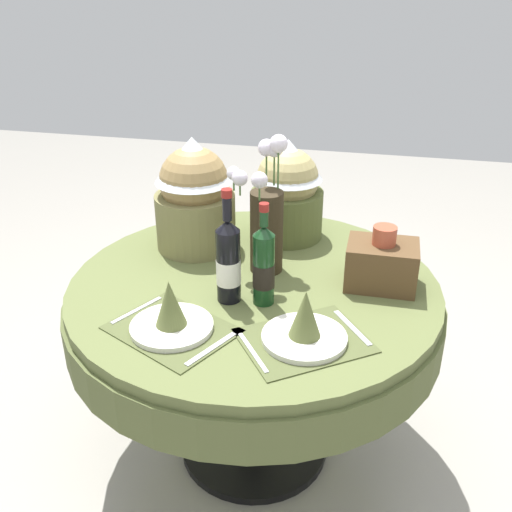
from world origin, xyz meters
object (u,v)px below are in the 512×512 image
(place_setting_left, at_px, (171,316))
(gift_tub_back_centre, at_px, (287,187))
(place_setting_right, at_px, (305,327))
(flower_vase, at_px, (266,217))
(dining_table, at_px, (254,312))
(wine_bottle_centre, at_px, (264,265))
(gift_tub_back_left, at_px, (194,191))
(woven_basket_side_right, at_px, (382,263))
(wine_bottle_left, at_px, (228,261))

(place_setting_left, xyz_separation_m, gift_tub_back_centre, (0.21, 0.71, 0.15))
(place_setting_right, distance_m, flower_vase, 0.47)
(dining_table, bearing_deg, wine_bottle_centre, -64.15)
(gift_tub_back_left, height_order, gift_tub_back_centre, gift_tub_back_left)
(gift_tub_back_centre, height_order, woven_basket_side_right, gift_tub_back_centre)
(flower_vase, bearing_deg, woven_basket_side_right, -3.77)
(place_setting_right, relative_size, gift_tub_back_left, 1.04)
(dining_table, xyz_separation_m, gift_tub_back_left, (-0.27, 0.22, 0.34))
(wine_bottle_left, xyz_separation_m, wine_bottle_centre, (0.11, 0.01, -0.01))
(place_setting_left, relative_size, gift_tub_back_left, 1.02)
(flower_vase, distance_m, gift_tub_back_centre, 0.29)
(place_setting_left, relative_size, place_setting_right, 0.98)
(gift_tub_back_centre, bearing_deg, wine_bottle_left, -99.94)
(place_setting_left, distance_m, flower_vase, 0.49)
(place_setting_left, height_order, gift_tub_back_centre, gift_tub_back_centre)
(woven_basket_side_right, bearing_deg, wine_bottle_centre, -151.20)
(place_setting_right, height_order, wine_bottle_left, wine_bottle_left)
(wine_bottle_centre, distance_m, woven_basket_side_right, 0.40)
(wine_bottle_left, bearing_deg, woven_basket_side_right, 23.54)
(flower_vase, bearing_deg, gift_tub_back_centre, 85.74)
(place_setting_left, relative_size, flower_vase, 0.91)
(dining_table, bearing_deg, gift_tub_back_left, 140.65)
(dining_table, distance_m, wine_bottle_left, 0.29)
(wine_bottle_centre, height_order, gift_tub_back_left, gift_tub_back_left)
(wine_bottle_left, distance_m, gift_tub_back_centre, 0.52)
(place_setting_right, relative_size, woven_basket_side_right, 1.91)
(dining_table, xyz_separation_m, wine_bottle_left, (-0.05, -0.13, 0.26))
(dining_table, distance_m, gift_tub_back_centre, 0.50)
(place_setting_right, bearing_deg, dining_table, 125.43)
(wine_bottle_left, xyz_separation_m, gift_tub_back_left, (-0.22, 0.35, 0.08))
(place_setting_right, distance_m, gift_tub_back_centre, 0.72)
(place_setting_right, height_order, gift_tub_back_centre, gift_tub_back_centre)
(dining_table, relative_size, gift_tub_back_left, 3.02)
(place_setting_right, bearing_deg, wine_bottle_centre, 130.77)
(place_setting_right, relative_size, wine_bottle_left, 1.17)
(gift_tub_back_centre, bearing_deg, dining_table, -95.83)
(gift_tub_back_left, bearing_deg, place_setting_left, -79.45)
(place_setting_right, bearing_deg, woven_basket_side_right, 62.56)
(wine_bottle_left, height_order, gift_tub_back_centre, gift_tub_back_centre)
(place_setting_left, bearing_deg, flower_vase, 66.65)
(place_setting_left, xyz_separation_m, wine_bottle_centre, (0.22, 0.21, 0.08))
(gift_tub_back_left, bearing_deg, wine_bottle_left, -57.88)
(dining_table, height_order, wine_bottle_left, wine_bottle_left)
(flower_vase, relative_size, woven_basket_side_right, 2.06)
(dining_table, relative_size, woven_basket_side_right, 5.56)
(dining_table, relative_size, place_setting_right, 2.92)
(gift_tub_back_centre, bearing_deg, place_setting_right, -75.74)
(place_setting_right, bearing_deg, flower_vase, 116.21)
(gift_tub_back_left, xyz_separation_m, gift_tub_back_centre, (0.31, 0.16, -0.02))
(gift_tub_back_centre, bearing_deg, gift_tub_back_left, -151.95)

